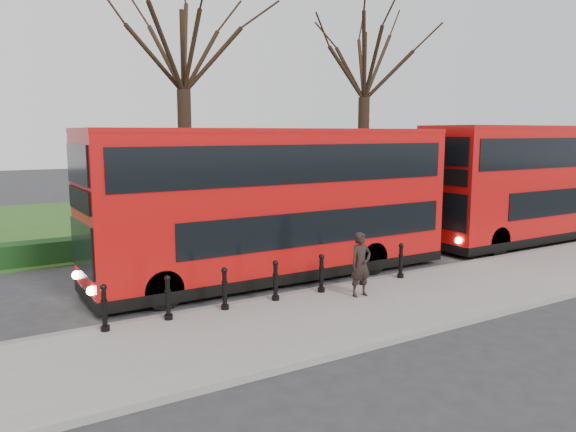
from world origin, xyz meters
TOP-DOWN VIEW (x-y plane):
  - ground at (0.00, 0.00)m, footprint 120.00×120.00m
  - pavement at (0.00, -3.00)m, footprint 60.00×4.00m
  - kerb at (0.00, -1.00)m, footprint 60.00×0.25m
  - grass_verge at (0.00, 15.00)m, footprint 60.00×18.00m
  - hedge at (0.00, 6.80)m, footprint 60.00×0.90m
  - yellow_line_outer at (0.00, -0.70)m, footprint 60.00×0.10m
  - yellow_line_inner at (0.00, -0.50)m, footprint 60.00×0.10m
  - tree_mid at (2.00, 10.00)m, footprint 7.31×7.31m
  - tree_right at (12.00, 10.00)m, footprint 7.28×7.28m
  - bollard_row at (-0.06, -1.35)m, footprint 8.80×0.15m
  - bus_lead at (1.40, 1.03)m, footprint 11.45×2.63m
  - bus_rear at (14.01, 0.76)m, footprint 11.80×2.71m
  - pedestrian at (2.05, -2.20)m, footprint 0.63×0.43m

SIDE VIEW (x-z plane):
  - ground at x=0.00m, z-range 0.00..0.00m
  - yellow_line_outer at x=0.00m, z-range 0.00..0.01m
  - yellow_line_inner at x=0.00m, z-range 0.00..0.01m
  - grass_verge at x=0.00m, z-range 0.00..0.06m
  - pavement at x=0.00m, z-range 0.00..0.15m
  - kerb at x=0.00m, z-range -0.01..0.15m
  - hedge at x=0.00m, z-range 0.00..0.80m
  - bollard_row at x=-0.06m, z-range 0.15..1.15m
  - pedestrian at x=2.05m, z-range 0.15..1.86m
  - bus_lead at x=1.40m, z-range 0.02..4.57m
  - bus_rear at x=14.01m, z-range 0.02..4.71m
  - tree_right at x=12.00m, z-range 2.58..13.96m
  - tree_mid at x=2.00m, z-range 2.59..14.01m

